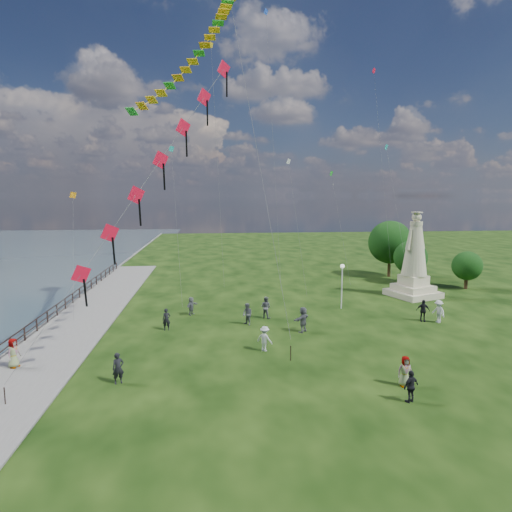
{
  "coord_description": "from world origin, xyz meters",
  "views": [
    {
      "loc": [
        -4.04,
        -20.52,
        9.54
      ],
      "look_at": [
        -1.0,
        8.0,
        5.5
      ],
      "focal_mm": 30.0,
      "sensor_mm": 36.0,
      "label": 1
    }
  ],
  "objects": [
    {
      "name": "person_4",
      "position": [
        5.61,
        -0.93,
        0.78
      ],
      "size": [
        0.78,
        0.49,
        1.57
      ],
      "primitive_type": "imported",
      "rotation": [
        0.0,
        0.0,
        -0.03
      ],
      "color": "#595960",
      "rests_on": "ground"
    },
    {
      "name": "person_11",
      "position": [
        2.35,
        8.16,
        0.9
      ],
      "size": [
        1.69,
        1.71,
        1.81
      ],
      "primitive_type": "imported",
      "rotation": [
        0.0,
        0.0,
        3.94
      ],
      "color": "#595960",
      "rests_on": "ground"
    },
    {
      "name": "waterfront",
      "position": [
        -15.24,
        8.99,
        -0.06
      ],
      "size": [
        200.0,
        200.0,
        1.51
      ],
      "color": "#2F4147",
      "rests_on": "ground"
    },
    {
      "name": "lamppost",
      "position": [
        6.97,
        14.02,
        2.77
      ],
      "size": [
        0.36,
        0.36,
        3.85
      ],
      "color": "silver",
      "rests_on": "ground"
    },
    {
      "name": "person_9",
      "position": [
        12.04,
        9.72,
        0.85
      ],
      "size": [
        1.08,
        0.71,
        1.7
      ],
      "primitive_type": "imported",
      "rotation": [
        0.0,
        0.0,
        -0.21
      ],
      "color": "black",
      "rests_on": "ground"
    },
    {
      "name": "person_2",
      "position": [
        -0.81,
        4.72,
        0.79
      ],
      "size": [
        1.14,
        1.02,
        1.58
      ],
      "primitive_type": "imported",
      "rotation": [
        0.0,
        0.0,
        2.53
      ],
      "color": "silver",
      "rests_on": "ground"
    },
    {
      "name": "small_kites",
      "position": [
        2.62,
        23.52,
        14.34
      ],
      "size": [
        30.93,
        16.34,
        28.46
      ],
      "color": "#1BA5A3",
      "rests_on": "ground"
    },
    {
      "name": "red_kite_train",
      "position": [
        -6.93,
        4.63,
        11.22
      ],
      "size": [
        10.91,
        9.35,
        18.03
      ],
      "color": "black",
      "rests_on": "ground"
    },
    {
      "name": "tree_row",
      "position": [
        17.85,
        25.79,
        3.62
      ],
      "size": [
        9.14,
        11.47,
        6.66
      ],
      "color": "#382314",
      "rests_on": "ground"
    },
    {
      "name": "person_0",
      "position": [
        -8.85,
        0.93,
        0.81
      ],
      "size": [
        0.7,
        0.6,
        1.62
      ],
      "primitive_type": "imported",
      "rotation": [
        0.0,
        0.0,
        0.43
      ],
      "color": "black",
      "rests_on": "ground"
    },
    {
      "name": "person_5",
      "position": [
        -5.68,
        13.45,
        0.74
      ],
      "size": [
        1.23,
        1.47,
        1.48
      ],
      "primitive_type": "imported",
      "rotation": [
        0.0,
        0.0,
        1.01
      ],
      "color": "#595960",
      "rests_on": "ground"
    },
    {
      "name": "person_7",
      "position": [
        0.19,
        11.9,
        0.86
      ],
      "size": [
        0.98,
        0.92,
        1.73
      ],
      "primitive_type": "imported",
      "rotation": [
        0.0,
        0.0,
        2.49
      ],
      "color": "#595960",
      "rests_on": "ground"
    },
    {
      "name": "person_1",
      "position": [
        -1.41,
        10.2,
        0.82
      ],
      "size": [
        0.87,
        0.94,
        1.64
      ],
      "primitive_type": "imported",
      "rotation": [
        0.0,
        0.0,
        -0.94
      ],
      "color": "#595960",
      "rests_on": "ground"
    },
    {
      "name": "statue",
      "position": [
        15.13,
        17.65,
        3.05
      ],
      "size": [
        5.04,
        5.04,
        8.07
      ],
      "rotation": [
        0.0,
        0.0,
        0.33
      ],
      "color": "beige",
      "rests_on": "ground"
    },
    {
      "name": "person_6",
      "position": [
        -7.27,
        9.6,
        0.79
      ],
      "size": [
        0.6,
        0.43,
        1.57
      ],
      "primitive_type": "imported",
      "rotation": [
        0.0,
        0.0,
        0.09
      ],
      "color": "black",
      "rests_on": "ground"
    },
    {
      "name": "person_8",
      "position": [
        13.06,
        9.29,
        0.87
      ],
      "size": [
        0.9,
        1.25,
        1.74
      ],
      "primitive_type": "imported",
      "rotation": [
        0.0,
        0.0,
        -1.26
      ],
      "color": "silver",
      "rests_on": "ground"
    },
    {
      "name": "person_3",
      "position": [
        5.11,
        -2.6,
        0.77
      ],
      "size": [
        1.02,
        0.79,
        1.55
      ],
      "primitive_type": "imported",
      "rotation": [
        0.0,
        0.0,
        3.56
      ],
      "color": "black",
      "rests_on": "ground"
    },
    {
      "name": "person_10",
      "position": [
        -15.0,
        3.43,
        0.83
      ],
      "size": [
        0.73,
        0.92,
        1.65
      ],
      "primitive_type": "imported",
      "rotation": [
        0.0,
        0.0,
        1.25
      ],
      "color": "#595960",
      "rests_on": "ground"
    }
  ]
}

